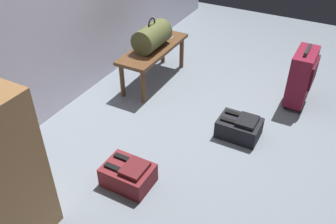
% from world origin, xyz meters
% --- Properties ---
extents(ground_plane, '(6.60, 6.60, 0.00)m').
position_xyz_m(ground_plane, '(0.00, 0.00, 0.00)').
color(ground_plane, slate).
extents(bench, '(1.00, 0.36, 0.42)m').
position_xyz_m(bench, '(0.57, 1.01, 0.35)').
color(bench, brown).
rests_on(bench, ground).
extents(duffel_bag_olive, '(0.44, 0.26, 0.34)m').
position_xyz_m(duffel_bag_olive, '(0.55, 1.01, 0.55)').
color(duffel_bag_olive, '#51562D').
rests_on(duffel_bag_olive, bench).
extents(cell_phone, '(0.07, 0.14, 0.01)m').
position_xyz_m(cell_phone, '(0.87, 1.01, 0.42)').
color(cell_phone, silver).
rests_on(cell_phone, bench).
extents(suitcase_upright_burgundy, '(0.43, 0.22, 0.62)m').
position_xyz_m(suitcase_upright_burgundy, '(0.88, -0.53, 0.32)').
color(suitcase_upright_burgundy, maroon).
rests_on(suitcase_upright_burgundy, ground).
extents(backpack_dark, '(0.28, 0.38, 0.21)m').
position_xyz_m(backpack_dark, '(0.08, -0.19, 0.09)').
color(backpack_dark, black).
rests_on(backpack_dark, ground).
extents(backpack_maroon, '(0.28, 0.38, 0.21)m').
position_xyz_m(backpack_maroon, '(-0.90, 0.38, 0.09)').
color(backpack_maroon, maroon).
rests_on(backpack_maroon, ground).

